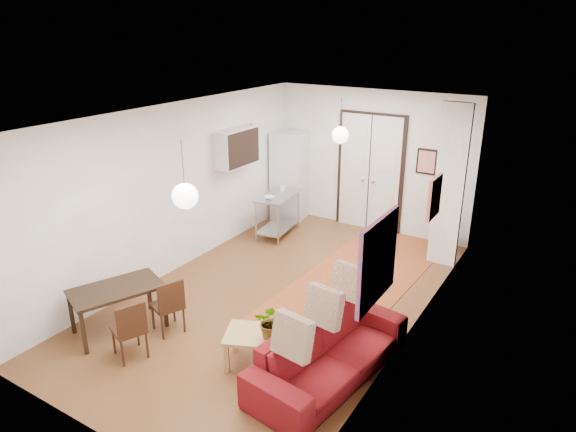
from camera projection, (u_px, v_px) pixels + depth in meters
The scene contains 27 objects.
floor at pixel (280, 296), 8.22m from camera, with size 7.00×7.00×0.00m, color brown.
ceiling at pixel (279, 114), 7.20m from camera, with size 4.20×7.00×0.02m, color white.
wall_back at pixel (371, 161), 10.51m from camera, with size 4.20×0.02×2.90m, color white.
wall_front at pixel (84, 317), 4.92m from camera, with size 4.20×0.02×2.90m, color white.
wall_left at pixel (176, 189), 8.74m from camera, with size 0.02×7.00×2.90m, color white.
wall_right at pixel (415, 240), 6.68m from camera, with size 0.02×7.00×2.90m, color white.
double_doors at pixel (370, 173), 10.56m from camera, with size 1.44×0.06×2.50m, color silver.
stub_partition at pixel (449, 187), 8.84m from camera, with size 0.50×0.10×2.90m, color white.
wall_cabinet at pixel (236, 147), 9.69m from camera, with size 0.35×1.00×0.70m, color silver.
painting_popart at pixel (378, 261), 5.63m from camera, with size 0.05×1.00×1.00m, color red.
painting_abstract at pixel (434, 197), 7.21m from camera, with size 0.05×0.50×0.60m, color beige.
poster_back at pixel (427, 162), 9.86m from camera, with size 0.40×0.03×0.50m, color red.
print_left at pixel (246, 139), 10.15m from camera, with size 0.03×0.44×0.54m, color #93613D.
pendant_back at pixel (340, 135), 9.03m from camera, with size 0.30×0.30×0.80m.
pendant_front at pixel (185, 196), 5.84m from camera, with size 0.30×0.30×0.80m.
kilim_rug at pixel (358, 279), 8.76m from camera, with size 1.70×4.53×0.01m, color #A55129.
sofa at pixel (330, 352), 6.25m from camera, with size 0.91×2.32×0.68m, color maroon.
coffee_table at pixel (265, 338), 6.44m from camera, with size 1.14×0.91×0.45m.
potted_plant at pixel (272, 321), 6.29m from camera, with size 0.34×0.39×0.44m, color #295C2D.
kitchen_counter at pixel (278, 209), 10.44m from camera, with size 0.71×1.19×0.86m.
bowl at pixel (270, 198), 10.08m from camera, with size 0.20×0.20×0.05m, color beige.
soap_bottle at pixel (282, 187), 10.52m from camera, with size 0.08×0.08×0.18m, color teal.
fridge at pixel (290, 175), 11.25m from camera, with size 0.68×0.68×1.94m, color silver.
dining_table at pixel (116, 292), 7.11m from camera, with size 1.10×1.38×0.67m.
dining_chair_near at pixel (171, 298), 7.20m from camera, with size 0.51×0.61×0.83m.
dining_chair_far at pixel (133, 321), 6.64m from camera, with size 0.51×0.61×0.83m.
black_side_chair at pixel (446, 226), 9.79m from camera, with size 0.37×0.37×0.80m.
Camera 1 is at (3.90, -6.11, 4.09)m, focal length 32.00 mm.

